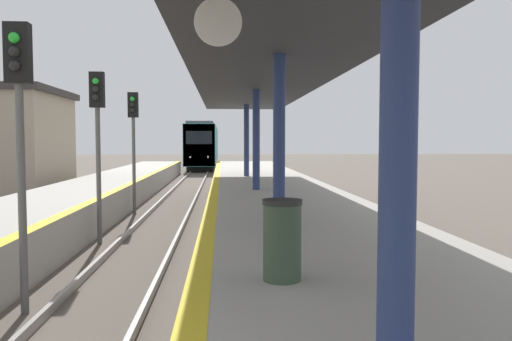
{
  "coord_description": "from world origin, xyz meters",
  "views": [
    {
      "loc": [
        1.94,
        -1.32,
        2.65
      ],
      "look_at": [
        3.07,
        15.58,
        1.66
      ],
      "focal_mm": 35.0,
      "sensor_mm": 36.0,
      "label": 1
    }
  ],
  "objects_px": {
    "signal_mid": "(98,124)",
    "signal_far": "(133,129)",
    "signal_near": "(19,112)",
    "train": "(204,145)",
    "trash_bin": "(282,240)"
  },
  "relations": [
    {
      "from": "signal_far",
      "to": "trash_bin",
      "type": "bearing_deg",
      "value": -72.68
    },
    {
      "from": "signal_mid",
      "to": "trash_bin",
      "type": "distance_m",
      "value": 8.37
    },
    {
      "from": "signal_far",
      "to": "signal_near",
      "type": "bearing_deg",
      "value": -89.07
    },
    {
      "from": "trash_bin",
      "to": "train",
      "type": "bearing_deg",
      "value": 93.22
    },
    {
      "from": "train",
      "to": "signal_near",
      "type": "height_order",
      "value": "signal_near"
    },
    {
      "from": "signal_far",
      "to": "train",
      "type": "bearing_deg",
      "value": 87.87
    },
    {
      "from": "train",
      "to": "signal_far",
      "type": "relative_size",
      "value": 5.06
    },
    {
      "from": "train",
      "to": "signal_far",
      "type": "height_order",
      "value": "signal_far"
    },
    {
      "from": "signal_near",
      "to": "signal_far",
      "type": "bearing_deg",
      "value": 90.93
    },
    {
      "from": "signal_near",
      "to": "signal_far",
      "type": "xyz_separation_m",
      "value": [
        -0.17,
        10.58,
        0.0
      ]
    },
    {
      "from": "train",
      "to": "signal_near",
      "type": "xyz_separation_m",
      "value": [
        -1.1,
        -44.83,
        0.87
      ]
    },
    {
      "from": "signal_near",
      "to": "signal_far",
      "type": "height_order",
      "value": "same"
    },
    {
      "from": "signal_near",
      "to": "signal_mid",
      "type": "relative_size",
      "value": 1.0
    },
    {
      "from": "signal_mid",
      "to": "signal_far",
      "type": "distance_m",
      "value": 5.29
    },
    {
      "from": "train",
      "to": "trash_bin",
      "type": "height_order",
      "value": "train"
    }
  ]
}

